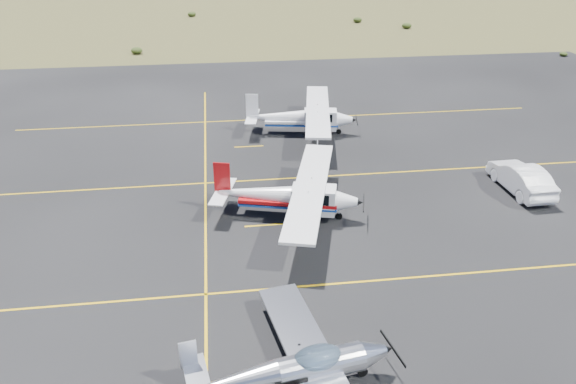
# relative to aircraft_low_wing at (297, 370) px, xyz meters

# --- Properties ---
(ground) EXTENTS (1600.00, 1600.00, 0.00)m
(ground) POSITION_rel_aircraft_low_wing_xyz_m (2.96, 3.88, -1.00)
(ground) COLOR #383D1C
(ground) RESTS_ON ground
(apron) EXTENTS (72.00, 72.00, 0.02)m
(apron) POSITION_rel_aircraft_low_wing_xyz_m (2.96, 10.88, -1.00)
(apron) COLOR black
(apron) RESTS_ON ground
(aircraft_low_wing) EXTENTS (7.03, 9.70, 2.10)m
(aircraft_low_wing) POSITION_rel_aircraft_low_wing_xyz_m (0.00, 0.00, 0.00)
(aircraft_low_wing) COLOR silver
(aircraft_low_wing) RESTS_ON apron
(aircraft_cessna) EXTENTS (7.58, 11.40, 2.90)m
(aircraft_cessna) POSITION_rel_aircraft_low_wing_xyz_m (1.34, 12.19, 0.28)
(aircraft_cessna) COLOR white
(aircraft_cessna) RESTS_ON apron
(aircraft_plain) EXTENTS (7.12, 11.64, 2.94)m
(aircraft_plain) POSITION_rel_aircraft_low_wing_xyz_m (3.94, 24.39, 0.30)
(aircraft_plain) COLOR white
(aircraft_plain) RESTS_ON apron
(sedan) EXTENTS (1.89, 5.05, 1.65)m
(sedan) POSITION_rel_aircraft_low_wing_xyz_m (15.05, 13.44, -0.17)
(sedan) COLOR white
(sedan) RESTS_ON apron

